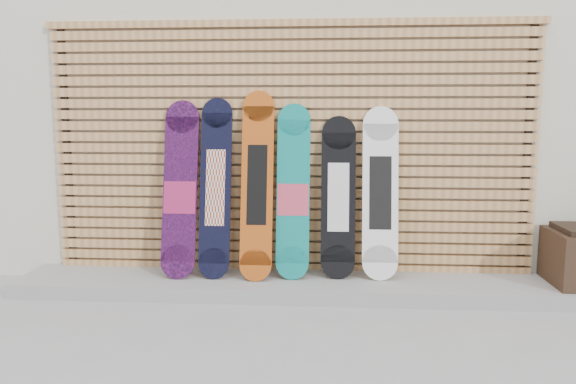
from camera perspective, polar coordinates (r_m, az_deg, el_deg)
name	(u,v)px	position (r m, az deg, el deg)	size (l,w,h in m)	color
ground	(303,322)	(4.20, 1.49, -13.04)	(80.00, 80.00, 0.00)	#939496
building	(353,90)	(7.43, 6.64, 10.22)	(12.00, 5.00, 3.60)	beige
concrete_step	(288,285)	(4.83, 0.04, -9.44)	(4.60, 0.70, 0.12)	gray
slat_wall	(291,148)	(4.91, 0.27, 4.50)	(4.26, 0.08, 2.29)	#B9834D
snowboard_0	(180,190)	(4.88, -10.90, 0.21)	(0.29, 0.37, 1.50)	black
snowboard_1	(216,188)	(4.82, -7.38, 0.45)	(0.26, 0.35, 1.52)	black
snowboard_2	(257,185)	(4.74, -3.16, 0.74)	(0.27, 0.39, 1.58)	#B34C13
snowboard_3	(293,192)	(4.75, 0.53, -0.02)	(0.28, 0.32, 1.47)	#0D7D79
snowboard_4	(338,197)	(4.78, 5.13, -0.53)	(0.29, 0.28, 1.37)	black
snowboard_5	(380,193)	(4.78, 9.36, -0.09)	(0.30, 0.29, 1.45)	white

